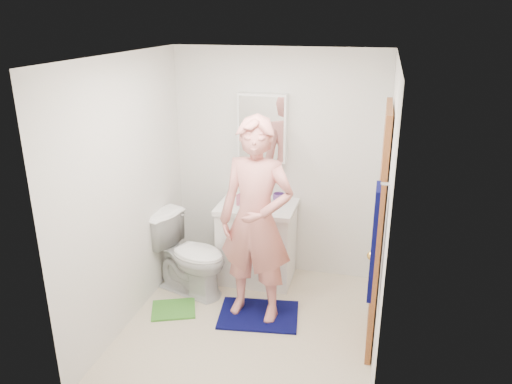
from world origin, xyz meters
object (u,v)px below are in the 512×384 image
medicine_cabinet (263,128)px  toilet (190,255)px  towel (374,242)px  soap_dispenser (241,197)px  vanity_cabinet (257,244)px  man (256,221)px  toothbrush_cup (279,198)px

medicine_cabinet → toilet: 1.48m
towel → soap_dispenser: (-1.33, 1.43, -0.31)m
medicine_cabinet → towel: bearing=-55.4°
vanity_cabinet → man: bearing=-76.8°
vanity_cabinet → medicine_cabinet: bearing=90.0°
soap_dispenser → man: (0.31, -0.63, 0.03)m
towel → vanity_cabinet: bearing=128.5°
medicine_cabinet → toilet: size_ratio=0.85×
vanity_cabinet → soap_dispenser: 0.56m
toilet → man: man is taller
medicine_cabinet → soap_dispenser: bearing=-118.0°
vanity_cabinet → soap_dispenser: (-0.15, -0.06, 0.54)m
towel → man: (-1.02, 0.80, -0.29)m
towel → toilet: towel is taller
medicine_cabinet → man: bearing=-80.0°
toilet → soap_dispenser: soap_dispenser is taller
vanity_cabinet → toothbrush_cup: size_ratio=6.27×
soap_dispenser → medicine_cabinet: bearing=62.0°
vanity_cabinet → soap_dispenser: soap_dispenser is taller
toilet → toothbrush_cup: bearing=-38.3°
towel → toothbrush_cup: towel is taller
towel → soap_dispenser: 1.98m
man → vanity_cabinet: bearing=110.1°
man → medicine_cabinet: bearing=106.9°
vanity_cabinet → man: size_ratio=0.43×
medicine_cabinet → man: (0.16, -0.91, -0.64)m
medicine_cabinet → towel: medicine_cabinet is taller
medicine_cabinet → toilet: medicine_cabinet is taller
towel → toothbrush_cup: size_ratio=6.27×
soap_dispenser → man: 0.70m
vanity_cabinet → toilet: 0.73m
towel → man: 1.33m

